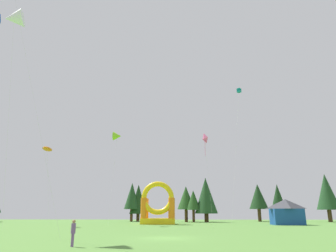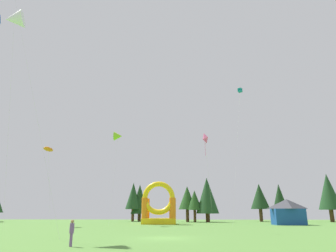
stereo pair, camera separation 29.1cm
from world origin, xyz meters
The scene contains 18 objects.
ground_plane centered at (0.00, 0.00, 0.00)m, with size 120.00×120.00×0.00m, color #548438.
kite_teal_box centered at (13.99, 30.61, 26.21)m, with size 4.37×5.49×26.74m.
kite_lime_delta centered at (-9.96, 25.82, 15.60)m, with size 1.50×5.17×16.42m.
kite_orange_parafoil centered at (-20.98, 21.78, 12.42)m, with size 1.34×4.71×12.87m.
kite_white_delta centered at (-17.97, 2.23, 24.12)m, with size 3.39×8.74×25.38m.
kite_pink_diamond centered at (4.52, 9.11, 10.87)m, with size 1.42×3.20×11.44m.
kite_blue_diamond centered at (-15.47, -3.63, 19.29)m, with size 1.87×4.97×20.02m.
person_left_edge centered at (-5.88, -6.75, 1.02)m, with size 0.41×0.41×1.71m.
inflatable_blue_arch centered at (-2.49, 28.74, 2.76)m, with size 6.11×4.07×7.50m.
festival_tent centered at (19.91, 26.96, 2.14)m, with size 5.06×3.36×4.28m.
tree_row_2 centered at (-9.54, 43.77, 5.64)m, with size 3.54×3.54×8.70m.
tree_row_3 centered at (-8.12, 44.54, 4.99)m, with size 4.06×4.06×8.35m.
tree_row_4 centered at (2.96, 41.35, 5.10)m, with size 3.89×3.89×7.68m.
tree_row_5 centered at (4.52, 40.08, 4.54)m, with size 3.15×3.15×6.69m.
tree_row_6 centered at (7.30, 40.19, 5.58)m, with size 4.94×4.94×9.44m.
tree_row_7 centered at (19.67, 44.09, 5.49)m, with size 4.24×4.24×8.37m.
tree_row_8 centered at (24.58, 45.32, 5.32)m, with size 3.42×3.42×8.41m.
tree_row_9 centered at (34.42, 42.03, 6.45)m, with size 4.85×4.85×10.43m.
Camera 1 is at (1.11, -27.76, 2.27)m, focal length 32.18 mm.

